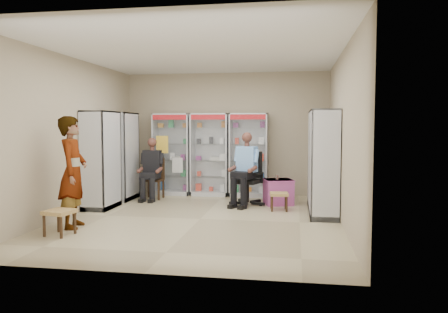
% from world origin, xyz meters
% --- Properties ---
extents(floor, '(6.00, 6.00, 0.00)m').
position_xyz_m(floor, '(0.00, 0.00, 0.00)').
color(floor, tan).
rests_on(floor, ground).
extents(room_shell, '(5.02, 6.02, 3.01)m').
position_xyz_m(room_shell, '(0.00, 0.00, 1.97)').
color(room_shell, tan).
rests_on(room_shell, ground).
extents(cabinet_back_left, '(0.90, 0.50, 2.00)m').
position_xyz_m(cabinet_back_left, '(-1.30, 2.73, 1.00)').
color(cabinet_back_left, '#B8BCC0').
rests_on(cabinet_back_left, floor).
extents(cabinet_back_mid, '(0.90, 0.50, 2.00)m').
position_xyz_m(cabinet_back_mid, '(-0.35, 2.73, 1.00)').
color(cabinet_back_mid, '#9DA0A4').
rests_on(cabinet_back_mid, floor).
extents(cabinet_back_right, '(0.90, 0.50, 2.00)m').
position_xyz_m(cabinet_back_right, '(0.60, 2.73, 1.00)').
color(cabinet_back_right, '#B5B7BD').
rests_on(cabinet_back_right, floor).
extents(cabinet_right_far, '(0.90, 0.50, 2.00)m').
position_xyz_m(cabinet_right_far, '(2.23, 1.60, 1.00)').
color(cabinet_right_far, silver).
rests_on(cabinet_right_far, floor).
extents(cabinet_right_near, '(0.90, 0.50, 2.00)m').
position_xyz_m(cabinet_right_near, '(2.23, 0.50, 1.00)').
color(cabinet_right_near, '#B5B6BD').
rests_on(cabinet_right_near, floor).
extents(cabinet_left_far, '(0.90, 0.50, 2.00)m').
position_xyz_m(cabinet_left_far, '(-2.23, 1.80, 1.00)').
color(cabinet_left_far, silver).
rests_on(cabinet_left_far, floor).
extents(cabinet_left_near, '(0.90, 0.50, 2.00)m').
position_xyz_m(cabinet_left_near, '(-2.23, 0.70, 1.00)').
color(cabinet_left_near, '#B4B8BC').
rests_on(cabinet_left_near, floor).
extents(wooden_chair, '(0.42, 0.42, 0.94)m').
position_xyz_m(wooden_chair, '(-1.55, 2.00, 0.47)').
color(wooden_chair, black).
rests_on(wooden_chair, floor).
extents(seated_customer, '(0.44, 0.60, 1.34)m').
position_xyz_m(seated_customer, '(-1.55, 1.95, 0.67)').
color(seated_customer, black).
rests_on(seated_customer, floor).
extents(office_chair, '(0.81, 0.81, 1.15)m').
position_xyz_m(office_chair, '(0.70, 1.58, 0.58)').
color(office_chair, black).
rests_on(office_chair, floor).
extents(seated_shopkeeper, '(0.68, 0.79, 1.46)m').
position_xyz_m(seated_shopkeeper, '(0.70, 1.53, 0.73)').
color(seated_shopkeeper, '#6589C8').
rests_on(seated_shopkeeper, floor).
extents(pink_trunk, '(0.70, 0.68, 0.55)m').
position_xyz_m(pink_trunk, '(1.35, 1.73, 0.27)').
color(pink_trunk, '#BD4B9D').
rests_on(pink_trunk, floor).
extents(tea_glass, '(0.07, 0.07, 0.11)m').
position_xyz_m(tea_glass, '(1.33, 1.71, 0.60)').
color(tea_glass, '#5D2107').
rests_on(tea_glass, pink_trunk).
extents(woven_stool_a, '(0.39, 0.39, 0.36)m').
position_xyz_m(woven_stool_a, '(1.39, 1.05, 0.18)').
color(woven_stool_a, olive).
rests_on(woven_stool_a, floor).
extents(woven_stool_b, '(0.46, 0.46, 0.40)m').
position_xyz_m(woven_stool_b, '(-1.90, -1.51, 0.20)').
color(woven_stool_b, '#A56B45').
rests_on(woven_stool_b, floor).
extents(standing_man, '(0.57, 0.75, 1.86)m').
position_xyz_m(standing_man, '(-1.95, -0.98, 0.93)').
color(standing_man, gray).
rests_on(standing_man, floor).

